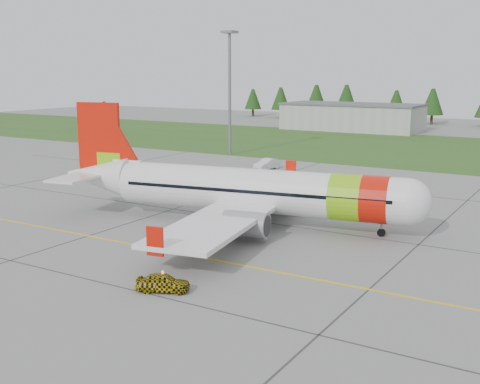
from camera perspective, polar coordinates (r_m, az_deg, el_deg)
The scene contains 8 objects.
ground at distance 38.07m, azimuth -6.66°, elevation -10.07°, with size 320.00×320.00×0.00m, color gray.
aircraft at distance 55.09m, azimuth 0.77°, elevation 0.14°, with size 35.69×33.32×10.88m.
follow_me_car at distance 38.85m, azimuth -7.36°, elevation -6.93°, with size 1.39×1.18×3.45m, color gold.
service_van at distance 86.39m, azimuth 2.60°, elevation 3.70°, with size 1.65×1.56×4.73m, color silver.
grass_strip at distance 112.89m, azimuth 19.76°, elevation 3.64°, with size 320.00×50.00×0.03m, color #30561E.
taxi_guideline at distance 44.26m, azimuth -0.27°, elevation -6.87°, with size 120.00×0.25×0.02m, color gold.
hangar_west at distance 147.72m, azimuth 10.57°, elevation 6.95°, with size 32.00×14.00×6.00m, color #A8A8A3.
floodlight_mast at distance 101.47m, azimuth -0.99°, elevation 9.18°, with size 0.50×0.50×20.00m, color slate.
Camera 1 is at (21.93, -27.87, 13.85)m, focal length 45.00 mm.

